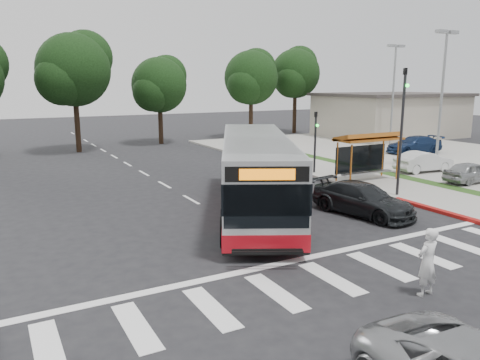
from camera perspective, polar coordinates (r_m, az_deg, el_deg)
ground at (r=18.52m, az=1.19°, el=-6.42°), size 140.00×140.00×0.00m
sidewalk_east at (r=31.04m, az=11.64°, el=0.90°), size 4.00×40.00×0.12m
curb_east at (r=29.81m, az=8.68°, el=0.60°), size 0.30×40.00×0.15m
curb_east_red at (r=22.86m, az=23.93°, el=-3.72°), size 0.32×6.00×0.15m
parking_lot at (r=40.96m, az=22.82°, el=2.80°), size 18.00×36.00×0.10m
commercial_building at (r=53.87m, az=17.79°, el=7.40°), size 14.00×10.00×4.40m
building_roof_cap at (r=53.76m, az=17.95°, el=9.89°), size 14.60×10.60×0.30m
crosswalk_ladder at (r=14.66m, az=11.07°, el=-11.65°), size 18.00×2.60×0.01m
bus_shelter at (r=28.43m, az=15.26°, el=4.42°), size 4.20×1.60×2.86m
traffic_signal_ne_tall at (r=24.91m, az=19.16°, el=6.74°), size 0.18×0.37×6.50m
traffic_signal_ne_short at (r=30.19m, az=9.18°, el=5.34°), size 0.18×0.37×4.00m
lot_light_front at (r=34.15m, az=23.50°, el=11.03°), size 1.90×0.35×9.01m
lot_light_mid at (r=45.26m, az=18.25°, el=11.35°), size 1.90×0.35×9.01m
tree_ne_a at (r=49.94m, az=1.40°, el=12.46°), size 6.16×5.74×9.30m
tree_ne_b at (r=55.40m, az=6.81°, el=12.86°), size 6.16×5.74×10.02m
tree_north_a at (r=41.94m, az=-19.55°, el=12.67°), size 6.60×6.15×10.17m
tree_north_b at (r=45.80m, az=-9.76°, el=11.45°), size 5.72×5.33×8.43m
transit_bus at (r=21.30m, az=1.92°, el=0.71°), size 8.54×12.99×3.40m
pedestrian at (r=13.98m, az=21.87°, el=-9.24°), size 0.74×0.51×1.94m
dark_sedan at (r=21.51m, az=14.72°, el=-2.27°), size 2.91×5.16×1.41m
parked_car_0 at (r=30.20m, az=26.29°, el=0.88°), size 3.62×1.52×1.22m
parked_car_1 at (r=32.66m, az=21.49°, el=2.10°), size 4.11×1.76×1.32m
parked_car_3 at (r=41.14m, az=20.46°, el=4.07°), size 5.01×2.56×1.39m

